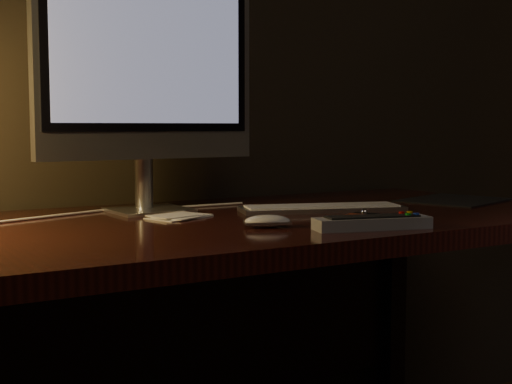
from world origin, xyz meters
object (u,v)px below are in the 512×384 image
monitor (148,68)px  keyboard (322,208)px  desk (216,271)px  media_remote (355,220)px  mouse (267,223)px  tv_remote (372,222)px

monitor → keyboard: (0.35, -0.18, -0.32)m
desk → media_remote: bearing=-62.2°
desk → keyboard: (0.24, -0.07, 0.14)m
desk → keyboard: bearing=-16.4°
keyboard → media_remote: (-0.08, -0.23, 0.00)m
keyboard → mouse: (-0.25, -0.16, 0.00)m
monitor → media_remote: 0.59m
media_remote → tv_remote: bearing=-125.2°
desk → mouse: (-0.01, -0.23, 0.14)m
keyboard → tv_remote: size_ratio=1.62×
desk → tv_remote: bearing=-66.8°
mouse → media_remote: (0.17, -0.06, 0.00)m
mouse → media_remote: bearing=1.1°
desk → keyboard: 0.29m
mouse → media_remote: 0.18m
monitor → keyboard: bearing=-30.8°
mouse → desk: bearing=110.6°
monitor → tv_remote: (0.26, -0.47, -0.31)m
desk → mouse: mouse is taller
desk → mouse: bearing=-91.9°
monitor → mouse: 0.48m
keyboard → mouse: mouse is taller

